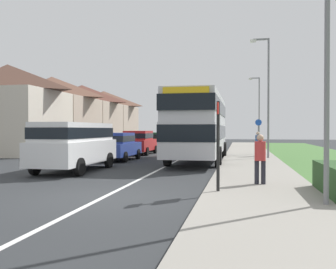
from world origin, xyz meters
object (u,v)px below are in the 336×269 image
(pedestrian_at_stop, at_px, (260,157))
(street_lamp_mid, at_px, (267,90))
(parked_car_blue, at_px, (117,145))
(bus_stop_sign, at_px, (218,140))
(parked_car_red, at_px, (139,142))
(street_lamp_far, at_px, (258,107))
(parked_car_dark_green, at_px, (154,140))
(cycle_route_sign, at_px, (258,135))
(street_lamp_near, at_px, (322,38))
(parked_van_white, at_px, (75,142))
(double_decker_bus, at_px, (199,124))
(pedestrian_walking_away, at_px, (258,143))

(pedestrian_at_stop, distance_m, street_lamp_mid, 11.60)
(parked_car_blue, height_order, street_lamp_mid, street_lamp_mid)
(pedestrian_at_stop, relative_size, street_lamp_mid, 0.23)
(pedestrian_at_stop, relative_size, bus_stop_sign, 0.64)
(parked_car_red, distance_m, street_lamp_far, 17.07)
(parked_car_dark_green, distance_m, cycle_route_sign, 9.85)
(street_lamp_near, bearing_deg, street_lamp_mid, 91.11)
(parked_car_blue, xyz_separation_m, street_lamp_mid, (8.65, 2.15, 3.28))
(street_lamp_near, bearing_deg, pedestrian_at_stop, 112.20)
(parked_van_white, height_order, bus_stop_sign, bus_stop_sign)
(parked_car_red, height_order, street_lamp_near, street_lamp_near)
(pedestrian_at_stop, bearing_deg, double_decker_bus, 107.53)
(double_decker_bus, relative_size, parked_car_dark_green, 2.40)
(double_decker_bus, distance_m, parked_car_red, 7.15)
(parked_car_dark_green, relative_size, street_lamp_near, 0.67)
(parked_car_dark_green, bearing_deg, cycle_route_sign, -29.34)
(parked_car_blue, distance_m, street_lamp_far, 21.57)
(parked_van_white, xyz_separation_m, pedestrian_walking_away, (8.20, 9.03, -0.29))
(parked_van_white, height_order, street_lamp_far, street_lamp_far)
(parked_car_dark_green, relative_size, pedestrian_walking_away, 2.69)
(pedestrian_at_stop, height_order, street_lamp_far, street_lamp_far)
(street_lamp_near, bearing_deg, street_lamp_far, 89.97)
(street_lamp_mid, distance_m, street_lamp_far, 17.21)
(parked_car_dark_green, xyz_separation_m, street_lamp_mid, (8.88, -8.32, 3.31))
(pedestrian_walking_away, bearing_deg, parked_van_white, -132.24)
(street_lamp_far, bearing_deg, street_lamp_near, -90.03)
(double_decker_bus, xyz_separation_m, pedestrian_walking_away, (3.39, 3.14, -1.17))
(double_decker_bus, relative_size, pedestrian_walking_away, 6.47)
(parked_car_red, relative_size, bus_stop_sign, 1.61)
(parked_car_red, distance_m, street_lamp_mid, 9.84)
(parked_van_white, bearing_deg, street_lamp_mid, 42.18)
(parked_car_blue, bearing_deg, double_decker_bus, 2.50)
(parked_car_dark_green, height_order, pedestrian_walking_away, pedestrian_walking_away)
(double_decker_bus, bearing_deg, cycle_route_sign, 57.08)
(pedestrian_at_stop, xyz_separation_m, bus_stop_sign, (-1.21, -1.58, 0.56))
(parked_car_blue, bearing_deg, street_lamp_far, 65.20)
(parked_car_red, xyz_separation_m, pedestrian_walking_away, (8.33, -1.89, 0.04))
(parked_car_dark_green, bearing_deg, street_lamp_near, -67.77)
(pedestrian_walking_away, distance_m, bus_stop_sign, 14.01)
(street_lamp_mid, relative_size, street_lamp_far, 1.00)
(parked_car_blue, xyz_separation_m, pedestrian_at_stop, (7.72, -8.96, 0.08))
(street_lamp_far, bearing_deg, pedestrian_walking_away, -92.59)
(street_lamp_mid, bearing_deg, bus_stop_sign, -99.56)
(cycle_route_sign, distance_m, street_lamp_far, 13.98)
(street_lamp_far, bearing_deg, street_lamp_mid, -90.96)
(parked_van_white, height_order, parked_car_red, parked_van_white)
(double_decker_bus, height_order, street_lamp_mid, street_lamp_mid)
(cycle_route_sign, bearing_deg, parked_car_red, -177.24)
(street_lamp_near, bearing_deg, parked_car_red, 117.78)
(parked_van_white, xyz_separation_m, parked_car_red, (-0.13, 10.92, -0.32))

